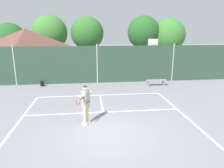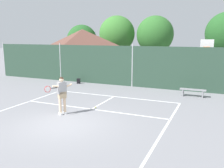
{
  "view_description": "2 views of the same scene",
  "coord_description": "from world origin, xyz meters",
  "px_view_note": "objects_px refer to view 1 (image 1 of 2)",
  "views": [
    {
      "loc": [
        -0.72,
        -7.65,
        4.17
      ],
      "look_at": [
        0.79,
        5.26,
        0.82
      ],
      "focal_mm": 32.64,
      "sensor_mm": 36.0,
      "label": 1
    },
    {
      "loc": [
        5.93,
        -8.41,
        3.75
      ],
      "look_at": [
        0.04,
        5.1,
        0.88
      ],
      "focal_mm": 39.25,
      "sensor_mm": 36.0,
      "label": 2
    }
  ],
  "objects_px": {
    "basketball_hoop": "(152,53)",
    "courtside_bench": "(156,81)",
    "tennis_player": "(86,101)",
    "tennis_ball": "(104,109)",
    "backpack_black": "(42,84)"
  },
  "relations": [
    {
      "from": "tennis_player",
      "to": "tennis_ball",
      "type": "xyz_separation_m",
      "value": [
        0.96,
        1.63,
        -1.08
      ]
    },
    {
      "from": "basketball_hoop",
      "to": "tennis_player",
      "type": "height_order",
      "value": "basketball_hoop"
    },
    {
      "from": "basketball_hoop",
      "to": "courtside_bench",
      "type": "distance_m",
      "value": 3.55
    },
    {
      "from": "basketball_hoop",
      "to": "backpack_black",
      "type": "distance_m",
      "value": 9.9
    },
    {
      "from": "basketball_hoop",
      "to": "courtside_bench",
      "type": "relative_size",
      "value": 2.22
    },
    {
      "from": "basketball_hoop",
      "to": "tennis_player",
      "type": "distance_m",
      "value": 11.07
    },
    {
      "from": "tennis_player",
      "to": "courtside_bench",
      "type": "xyz_separation_m",
      "value": [
        5.47,
        6.31,
        -0.75
      ]
    },
    {
      "from": "tennis_ball",
      "to": "courtside_bench",
      "type": "height_order",
      "value": "courtside_bench"
    },
    {
      "from": "tennis_ball",
      "to": "courtside_bench",
      "type": "xyz_separation_m",
      "value": [
        4.52,
        4.67,
        0.33
      ]
    },
    {
      "from": "tennis_ball",
      "to": "backpack_black",
      "type": "height_order",
      "value": "backpack_black"
    },
    {
      "from": "backpack_black",
      "to": "courtside_bench",
      "type": "relative_size",
      "value": 0.29
    },
    {
      "from": "basketball_hoop",
      "to": "backpack_black",
      "type": "xyz_separation_m",
      "value": [
        -9.46,
        -2.0,
        -2.12
      ]
    },
    {
      "from": "backpack_black",
      "to": "courtside_bench",
      "type": "bearing_deg",
      "value": -5.86
    },
    {
      "from": "tennis_player",
      "to": "courtside_bench",
      "type": "bearing_deg",
      "value": 49.05
    },
    {
      "from": "basketball_hoop",
      "to": "backpack_black",
      "type": "height_order",
      "value": "basketball_hoop"
    }
  ]
}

